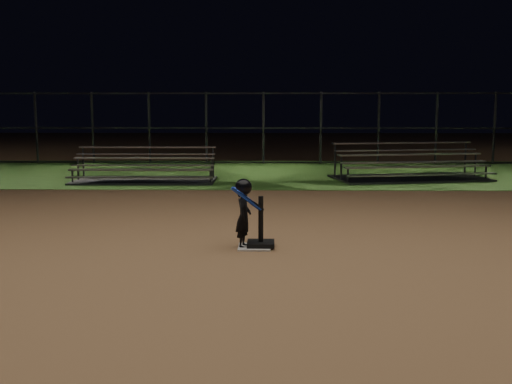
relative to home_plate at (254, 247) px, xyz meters
name	(u,v)px	position (x,y,z in m)	size (l,w,h in m)	color
ground	(254,248)	(0.00, 0.00, -0.01)	(80.00, 80.00, 0.00)	#946943
grass_strip	(262,173)	(0.00, 10.00, -0.01)	(60.00, 8.00, 0.01)	#2C541B
home_plate	(254,247)	(0.00, 0.00, 0.00)	(0.45, 0.45, 0.02)	beige
batting_tee	(261,237)	(0.09, 0.03, 0.13)	(0.38, 0.38, 0.70)	black
child_batter	(244,211)	(-0.15, 0.01, 0.51)	(0.46, 0.51, 0.97)	black
bleacher_left	(145,175)	(-3.09, 7.62, 0.18)	(3.73, 1.87, 0.91)	#A2A1A6
bleacher_right	(410,172)	(4.05, 8.28, 0.19)	(4.36, 2.73, 0.99)	#B2B2B7
backstop_fence	(263,128)	(0.00, 13.00, 1.24)	(20.08, 0.08, 2.50)	#38383D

